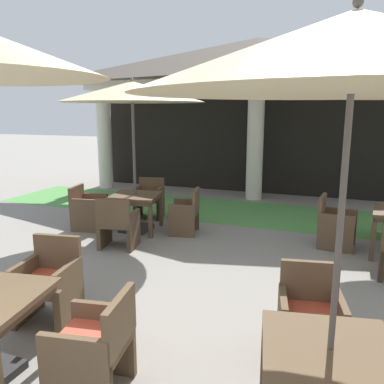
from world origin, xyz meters
name	(u,v)px	position (x,y,z in m)	size (l,w,h in m)	color
background_pavilion	(258,76)	(0.00, 9.62, 3.11)	(10.20, 2.44, 4.01)	beige
lawn_strip	(239,212)	(0.00, 7.99, 0.00)	(12.00, 2.19, 0.01)	#519347
patio_table_near_foreground	(329,363)	(2.09, 1.95, 0.65)	(1.01, 1.01, 0.76)	brown
patio_umbrella_near_foreground	(354,55)	(2.09, 1.95, 2.56)	(2.52, 2.52, 2.86)	#2D2D2D
patio_chair_near_foreground_north	(310,320)	(1.91, 2.88, 0.42)	(0.64, 0.63, 0.90)	brown
patio_chair_mid_left_east	(95,347)	(0.33, 1.86, 0.41)	(0.66, 0.67, 0.87)	brown
patio_chair_mid_left_north	(49,284)	(-0.82, 2.68, 0.41)	(0.66, 0.66, 0.90)	brown
patio_table_mid_right	(135,200)	(-1.52, 5.91, 0.61)	(1.02, 1.02, 0.71)	brown
patio_umbrella_mid_right	(132,93)	(-1.52, 5.91, 2.57)	(2.64, 2.64, 2.84)	#2D2D2D
patio_chair_mid_right_south	(118,224)	(-1.33, 4.95, 0.41)	(0.68, 0.64, 0.88)	brown
patio_chair_mid_right_north	(150,199)	(-1.71, 6.86, 0.41)	(0.66, 0.60, 0.84)	brown
patio_chair_mid_right_east	(186,213)	(-0.56, 6.09, 0.39)	(0.60, 0.64, 0.85)	brown
patio_chair_mid_right_west	(88,208)	(-2.48, 5.72, 0.40)	(0.66, 0.68, 0.84)	brown
patio_chair_far_back_west	(335,224)	(2.06, 6.28, 0.39)	(0.63, 0.60, 0.87)	brown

